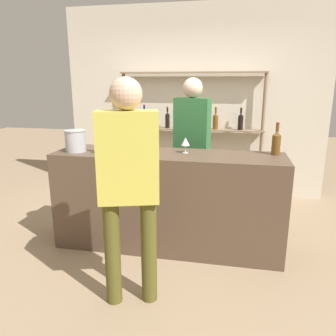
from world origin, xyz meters
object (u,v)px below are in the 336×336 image
(counter_bottle_0, at_px, (101,140))
(counter_bottle_1, at_px, (276,142))
(server_behind_counter, at_px, (192,138))
(wine_glass, at_px, (185,142))
(ice_bucket, at_px, (75,141))
(counter_bottle_2, at_px, (105,141))
(customer_center, at_px, (128,177))

(counter_bottle_0, relative_size, counter_bottle_1, 1.08)
(counter_bottle_1, relative_size, server_behind_counter, 0.18)
(counter_bottle_1, height_order, wine_glass, counter_bottle_1)
(ice_bucket, bearing_deg, server_behind_counter, 36.66)
(counter_bottle_2, relative_size, customer_center, 0.20)
(ice_bucket, bearing_deg, counter_bottle_2, -15.03)
(wine_glass, relative_size, customer_center, 0.09)
(counter_bottle_1, bearing_deg, counter_bottle_2, -167.85)
(counter_bottle_1, xyz_separation_m, wine_glass, (-0.88, -0.10, -0.01))
(wine_glass, relative_size, server_behind_counter, 0.09)
(wine_glass, xyz_separation_m, ice_bucket, (-1.11, -0.15, -0.00))
(counter_bottle_2, relative_size, server_behind_counter, 0.20)
(counter_bottle_1, xyz_separation_m, counter_bottle_2, (-1.63, -0.35, 0.01))
(counter_bottle_1, bearing_deg, customer_center, -135.70)
(customer_center, height_order, server_behind_counter, server_behind_counter)
(counter_bottle_1, height_order, ice_bucket, counter_bottle_1)
(wine_glass, bearing_deg, ice_bucket, -172.13)
(counter_bottle_0, distance_m, counter_bottle_1, 1.73)
(server_behind_counter, bearing_deg, ice_bucket, -41.45)
(counter_bottle_2, bearing_deg, wine_glass, 18.64)
(ice_bucket, bearing_deg, counter_bottle_0, -4.93)
(counter_bottle_0, height_order, ice_bucket, counter_bottle_0)
(counter_bottle_0, xyz_separation_m, customer_center, (0.56, -0.84, -0.11))
(wine_glass, height_order, ice_bucket, ice_bucket)
(customer_center, relative_size, server_behind_counter, 0.99)
(counter_bottle_2, bearing_deg, counter_bottle_1, 12.15)
(ice_bucket, distance_m, customer_center, 1.22)
(counter_bottle_1, bearing_deg, ice_bucket, -172.79)
(customer_center, bearing_deg, server_behind_counter, -24.84)
(counter_bottle_2, relative_size, ice_bucket, 1.57)
(wine_glass, height_order, server_behind_counter, server_behind_counter)
(wine_glass, distance_m, ice_bucket, 1.12)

